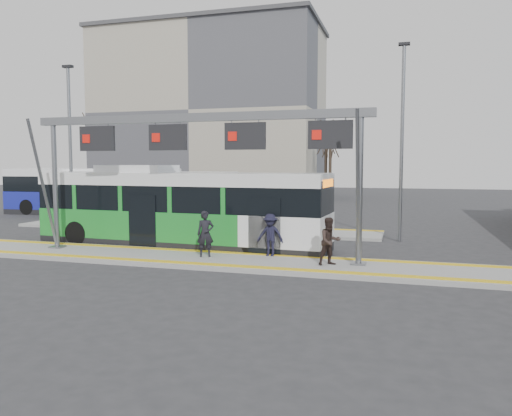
{
  "coord_description": "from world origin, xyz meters",
  "views": [
    {
      "loc": [
        6.91,
        -16.55,
        3.51
      ],
      "look_at": [
        1.1,
        3.0,
        1.72
      ],
      "focal_mm": 35.0,
      "sensor_mm": 36.0,
      "label": 1
    }
  ],
  "objects_px": {
    "hero_bus": "(180,209)",
    "gantry": "(196,142)",
    "passenger_b": "(330,241)",
    "passenger_a": "(205,234)",
    "passenger_c": "(270,235)"
  },
  "relations": [
    {
      "from": "gantry",
      "to": "hero_bus",
      "type": "xyz_separation_m",
      "value": [
        -1.88,
        2.54,
        -2.71
      ]
    },
    {
      "from": "hero_bus",
      "to": "passenger_a",
      "type": "relative_size",
      "value": 7.62
    },
    {
      "from": "passenger_b",
      "to": "passenger_a",
      "type": "bearing_deg",
      "value": 141.2
    },
    {
      "from": "gantry",
      "to": "passenger_b",
      "type": "distance_m",
      "value": 5.97
    },
    {
      "from": "hero_bus",
      "to": "passenger_b",
      "type": "relative_size",
      "value": 8.0
    },
    {
      "from": "hero_bus",
      "to": "passenger_c",
      "type": "bearing_deg",
      "value": -18.87
    },
    {
      "from": "hero_bus",
      "to": "gantry",
      "type": "bearing_deg",
      "value": -50.41
    },
    {
      "from": "gantry",
      "to": "passenger_c",
      "type": "xyz_separation_m",
      "value": [
        2.59,
        0.74,
        -3.37
      ]
    },
    {
      "from": "passenger_c",
      "to": "passenger_a",
      "type": "bearing_deg",
      "value": -156.81
    },
    {
      "from": "passenger_a",
      "to": "passenger_b",
      "type": "xyz_separation_m",
      "value": [
        4.56,
        -0.21,
        -0.04
      ]
    },
    {
      "from": "gantry",
      "to": "passenger_a",
      "type": "relative_size",
      "value": 7.76
    },
    {
      "from": "gantry",
      "to": "passenger_a",
      "type": "distance_m",
      "value": 3.33
    },
    {
      "from": "hero_bus",
      "to": "passenger_b",
      "type": "bearing_deg",
      "value": -19.65
    },
    {
      "from": "passenger_b",
      "to": "hero_bus",
      "type": "bearing_deg",
      "value": 121.12
    },
    {
      "from": "passenger_a",
      "to": "passenger_b",
      "type": "distance_m",
      "value": 4.56
    }
  ]
}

